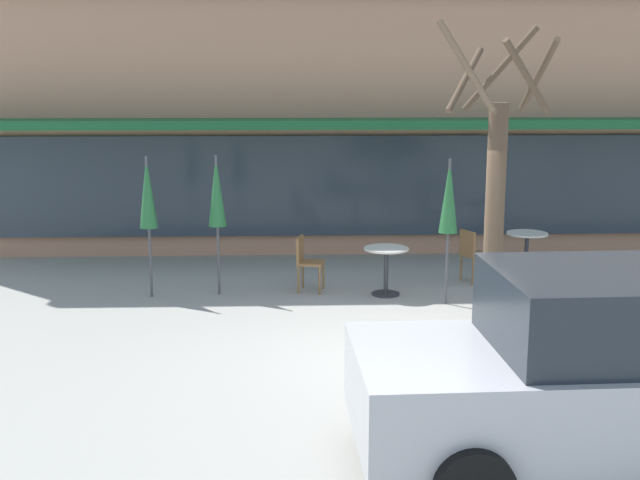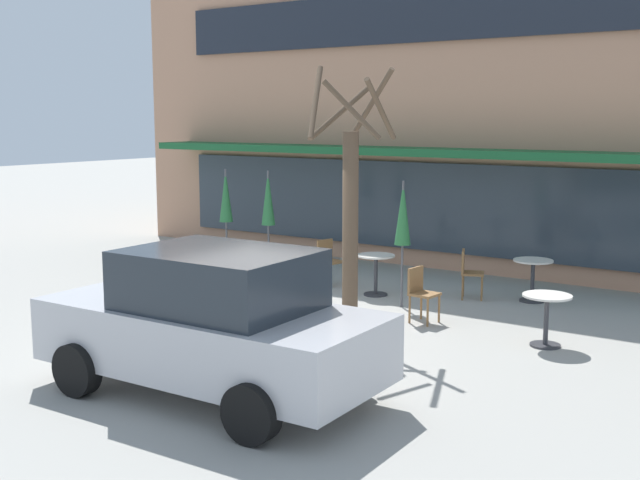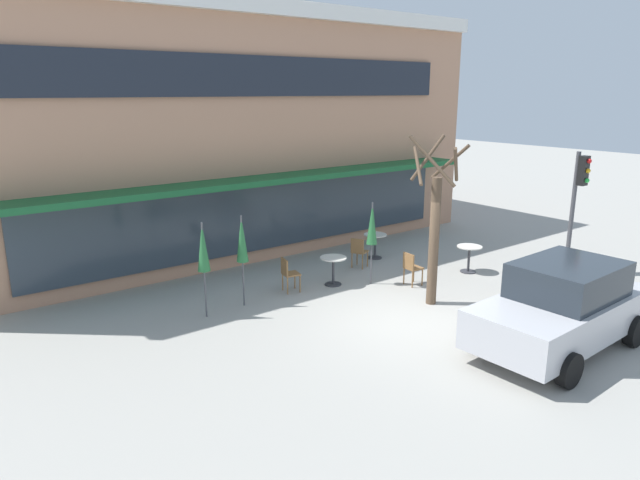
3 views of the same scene
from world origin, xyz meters
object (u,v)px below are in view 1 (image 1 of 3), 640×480
object	(u,v)px
cafe_chair_2	(306,259)
patio_umbrella_green_folded	(217,192)
parked_sedan	(602,370)
cafe_table_streetside	(386,263)
street_tree	(495,199)
cafe_table_near_wall	(527,247)
cafe_chair_0	(509,282)
patio_umbrella_corner_open	(148,194)
cafe_chair_1	(472,252)
patio_umbrella_cream_folded	(449,197)

from	to	relation	value
cafe_chair_2	patio_umbrella_green_folded	bearing A→B (deg)	-174.39
parked_sedan	cafe_table_streetside	bearing A→B (deg)	101.62
cafe_chair_2	parked_sedan	xyz separation A→B (m)	(2.42, -6.00, 0.35)
cafe_table_streetside	street_tree	xyz separation A→B (m)	(1.02, -2.49, 1.37)
cafe_table_near_wall	cafe_chair_2	distance (m)	3.91
patio_umbrella_green_folded	street_tree	bearing A→B (deg)	-35.71
cafe_chair_2	parked_sedan	distance (m)	6.48
cafe_chair_0	cafe_chair_2	bearing A→B (deg)	151.39
patio_umbrella_corner_open	cafe_chair_2	bearing A→B (deg)	5.67
patio_umbrella_corner_open	cafe_chair_2	size ratio (longest dim) A/B	2.47
cafe_chair_1	street_tree	bearing A→B (deg)	-98.85
cafe_table_near_wall	cafe_table_streetside	world-z (taller)	same
patio_umbrella_cream_folded	patio_umbrella_corner_open	xyz separation A→B (m)	(-4.52, 0.57, 0.00)
patio_umbrella_corner_open	parked_sedan	bearing A→B (deg)	-49.89
patio_umbrella_cream_folded	cafe_chair_0	xyz separation A→B (m)	(0.75, -0.74, -1.10)
cafe_table_streetside	cafe_chair_0	xyz separation A→B (m)	(1.60, -1.28, 0.01)
patio_umbrella_green_folded	cafe_chair_2	world-z (taller)	patio_umbrella_green_folded
parked_sedan	cafe_chair_0	bearing A→B (deg)	84.57
cafe_chair_2	cafe_chair_1	bearing A→B (deg)	9.22
cafe_chair_0	parked_sedan	bearing A→B (deg)	-95.43
patio_umbrella_green_folded	cafe_chair_0	xyz separation A→B (m)	(4.23, -1.42, -1.10)
cafe_chair_0	cafe_chair_1	distance (m)	2.00
patio_umbrella_corner_open	cafe_chair_0	bearing A→B (deg)	-13.97
cafe_table_near_wall	cafe_table_streetside	size ratio (longest dim) A/B	1.00
cafe_table_near_wall	patio_umbrella_cream_folded	bearing A→B (deg)	-135.31
cafe_table_near_wall	cafe_table_streetside	distance (m)	2.81
patio_umbrella_green_folded	patio_umbrella_cream_folded	xyz separation A→B (m)	(3.48, -0.68, 0.00)
cafe_chair_0	cafe_table_streetside	bearing A→B (deg)	141.33
patio_umbrella_corner_open	cafe_chair_0	size ratio (longest dim) A/B	2.47
patio_umbrella_cream_folded	cafe_chair_2	xyz separation A→B (m)	(-2.09, 0.82, -1.10)
cafe_table_near_wall	cafe_chair_1	distance (m)	1.13
patio_umbrella_corner_open	parked_sedan	size ratio (longest dim) A/B	0.52
cafe_table_streetside	patio_umbrella_corner_open	distance (m)	3.84
patio_umbrella_corner_open	cafe_chair_2	distance (m)	2.68
patio_umbrella_green_folded	cafe_chair_2	size ratio (longest dim) A/B	2.47
patio_umbrella_green_folded	patio_umbrella_corner_open	xyz separation A→B (m)	(-1.04, -0.11, 0.00)
patio_umbrella_cream_folded	street_tree	distance (m)	1.97
patio_umbrella_cream_folded	cafe_chair_1	bearing A→B (deg)	61.90
cafe_table_near_wall	patio_umbrella_corner_open	bearing A→B (deg)	-169.79
cafe_table_streetside	cafe_chair_2	bearing A→B (deg)	167.70
patio_umbrella_green_folded	patio_umbrella_corner_open	bearing A→B (deg)	-174.25
patio_umbrella_corner_open	cafe_chair_1	bearing A→B (deg)	7.57
patio_umbrella_cream_folded	parked_sedan	bearing A→B (deg)	-86.37
cafe_chair_1	street_tree	distance (m)	3.52
cafe_table_near_wall	patio_umbrella_corner_open	size ratio (longest dim) A/B	0.35
cafe_chair_1	cafe_chair_2	bearing A→B (deg)	-170.78
cafe_table_near_wall	parked_sedan	distance (m)	7.03
cafe_table_near_wall	cafe_chair_0	distance (m)	2.62
cafe_table_near_wall	cafe_chair_2	bearing A→B (deg)	-166.96
cafe_chair_0	cafe_chair_2	xyz separation A→B (m)	(-2.85, 1.55, 0.00)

